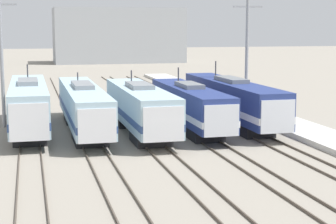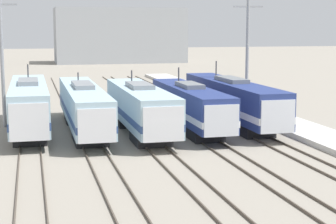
{
  "view_description": "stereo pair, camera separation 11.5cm",
  "coord_description": "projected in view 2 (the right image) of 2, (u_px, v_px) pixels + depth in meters",
  "views": [
    {
      "loc": [
        -8.65,
        -37.09,
        8.56
      ],
      "look_at": [
        0.85,
        1.06,
        2.62
      ],
      "focal_mm": 60.0,
      "sensor_mm": 36.0,
      "label": 1
    },
    {
      "loc": [
        -8.54,
        -37.12,
        8.56
      ],
      "look_at": [
        0.85,
        1.06,
        2.62
      ],
      "focal_mm": 60.0,
      "sensor_mm": 36.0,
      "label": 2
    }
  ],
  "objects": [
    {
      "name": "platform",
      "position": [
        330.0,
        140.0,
        42.01
      ],
      "size": [
        4.0,
        120.0,
        0.43
      ],
      "color": "beige",
      "rests_on": "ground_plane"
    },
    {
      "name": "locomotive_center_right",
      "position": [
        191.0,
        106.0,
        46.7
      ],
      "size": [
        2.83,
        16.34,
        5.03
      ],
      "color": "black",
      "rests_on": "ground_plane"
    },
    {
      "name": "catenary_tower_left",
      "position": [
        2.0,
        55.0,
        47.78
      ],
      "size": [
        2.87,
        0.31,
        11.91
      ],
      "color": "gray",
      "rests_on": "ground_plane"
    },
    {
      "name": "rail_pair_far_left",
      "position": [
        30.0,
        158.0,
        36.86
      ],
      "size": [
        1.5,
        120.0,
        0.15
      ],
      "color": "#4C4238",
      "rests_on": "ground_plane"
    },
    {
      "name": "locomotive_far_left",
      "position": [
        29.0,
        106.0,
        45.77
      ],
      "size": [
        2.92,
        17.89,
        5.34
      ],
      "color": "#232326",
      "rests_on": "ground_plane"
    },
    {
      "name": "locomotive_far_right",
      "position": [
        233.0,
        101.0,
        49.38
      ],
      "size": [
        2.91,
        19.52,
        5.39
      ],
      "color": "black",
      "rests_on": "ground_plane"
    },
    {
      "name": "rail_pair_far_right",
      "position": [
        276.0,
        145.0,
        40.99
      ],
      "size": [
        1.5,
        120.0,
        0.15
      ],
      "color": "#4C4238",
      "rests_on": "ground_plane"
    },
    {
      "name": "rail_pair_center",
      "position": [
        160.0,
        151.0,
        38.93
      ],
      "size": [
        1.51,
        120.0,
        0.15
      ],
      "color": "#4C4238",
      "rests_on": "ground_plane"
    },
    {
      "name": "rail_pair_center_left",
      "position": [
        97.0,
        154.0,
        37.89
      ],
      "size": [
        1.51,
        120.0,
        0.15
      ],
      "color": "#4C4238",
      "rests_on": "ground_plane"
    },
    {
      "name": "rail_pair_center_right",
      "position": [
        219.0,
        148.0,
        39.96
      ],
      "size": [
        1.51,
        120.0,
        0.15
      ],
      "color": "#4C4238",
      "rests_on": "ground_plane"
    },
    {
      "name": "ground_plane",
      "position": [
        160.0,
        152.0,
        38.94
      ],
      "size": [
        400.0,
        400.0,
        0.0
      ],
      "primitive_type": "plane",
      "color": "gray"
    },
    {
      "name": "depot_building",
      "position": [
        119.0,
        35.0,
        138.39
      ],
      "size": [
        31.33,
        13.72,
        13.26
      ],
      "color": "#9EA3A8",
      "rests_on": "ground_plane"
    },
    {
      "name": "locomotive_center_left",
      "position": [
        84.0,
        107.0,
        46.19
      ],
      "size": [
        2.82,
        19.84,
        4.56
      ],
      "color": "#232326",
      "rests_on": "ground_plane"
    },
    {
      "name": "catenary_tower_right",
      "position": [
        247.0,
        52.0,
        53.06
      ],
      "size": [
        2.87,
        0.31,
        11.91
      ],
      "color": "gray",
      "rests_on": "ground_plane"
    },
    {
      "name": "locomotive_center",
      "position": [
        141.0,
        108.0,
        44.99
      ],
      "size": [
        3.11,
        16.66,
        4.89
      ],
      "color": "#232326",
      "rests_on": "ground_plane"
    }
  ]
}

